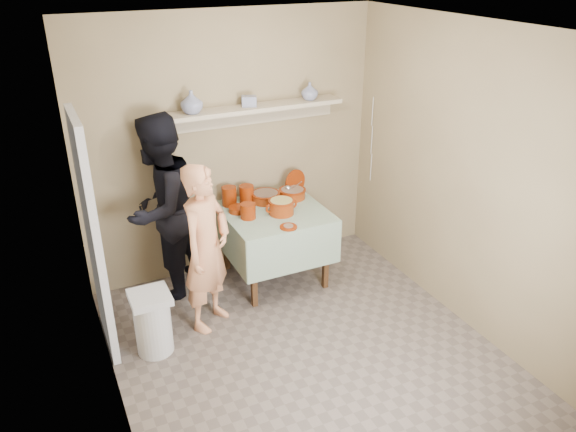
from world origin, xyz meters
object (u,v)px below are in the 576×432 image
serving_table (274,221)px  person_helper (161,209)px  trash_bin (153,322)px  cazuela_rice (281,206)px  person_cook (206,248)px

serving_table → person_helper: bearing=168.0°
trash_bin → serving_table: bearing=24.6°
serving_table → trash_bin: bearing=-155.4°
cazuela_rice → trash_bin: 1.62m
person_helper → cazuela_rice: (1.08, -0.32, -0.05)m
serving_table → trash_bin: serving_table is taller
cazuela_rice → trash_bin: (-1.42, -0.53, -0.56)m
serving_table → trash_bin: 1.56m
trash_bin → person_helper: bearing=68.6°
cazuela_rice → trash_bin: size_ratio=0.59×
person_cook → cazuela_rice: (0.87, 0.35, 0.09)m
person_helper → serving_table: 1.10m
serving_table → trash_bin: size_ratio=1.74×
serving_table → cazuela_rice: bearing=-70.8°
person_cook → cazuela_rice: bearing=-17.0°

